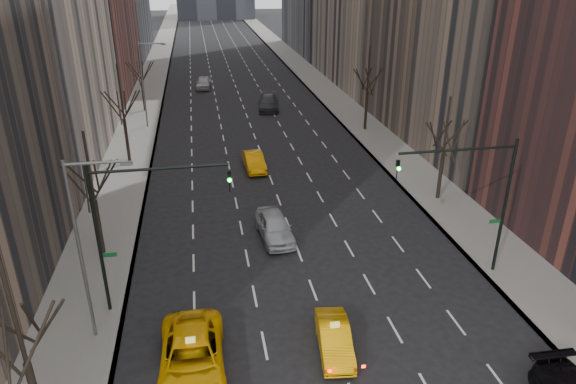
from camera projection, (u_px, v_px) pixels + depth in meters
sidewalk_left at (152, 80)px, 78.55m from camera, size 4.50×320.00×0.15m
sidewalk_right at (309, 75)px, 82.45m from camera, size 4.50×320.00×0.15m
tree_lw_a at (27, 365)px, 17.74m from camera, size 3.36×3.50×8.28m
tree_lw_b at (95, 200)px, 30.38m from camera, size 3.36×3.50×7.82m
tree_lw_c at (124, 120)px, 44.63m from camera, size 3.36×3.50×8.74m
tree_lw_d at (142, 82)px, 60.99m from camera, size 3.36×3.50×7.36m
tree_rw_b at (443, 153)px, 37.80m from camera, size 3.36×3.50×7.82m
tree_rw_c at (367, 93)px, 53.84m from camera, size 3.36×3.50×8.74m
traffic_mast_left at (131, 214)px, 24.72m from camera, size 6.69×0.39×8.00m
traffic_mast_right at (480, 188)px, 27.62m from camera, size 6.69×0.39×8.00m
streetlight_near at (85, 235)px, 22.60m from camera, size 2.83×0.22×9.00m
streetlight_far at (145, 76)px, 54.05m from camera, size 2.83×0.22×9.00m
taxi_suv at (192, 358)px, 22.33m from camera, size 2.92×6.20×1.71m
taxi_sedan at (334, 338)px, 23.76m from camera, size 1.87×4.21×1.34m
silver_sedan_ahead at (275, 226)px, 33.47m from camera, size 2.32×5.04×1.68m
far_taxi at (254, 161)px, 44.70m from camera, size 1.77×4.56×1.48m
far_suv_grey at (268, 103)px, 63.00m from camera, size 3.10×6.07×1.69m
far_car_white at (204, 83)px, 73.50m from camera, size 2.45×5.14×1.69m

